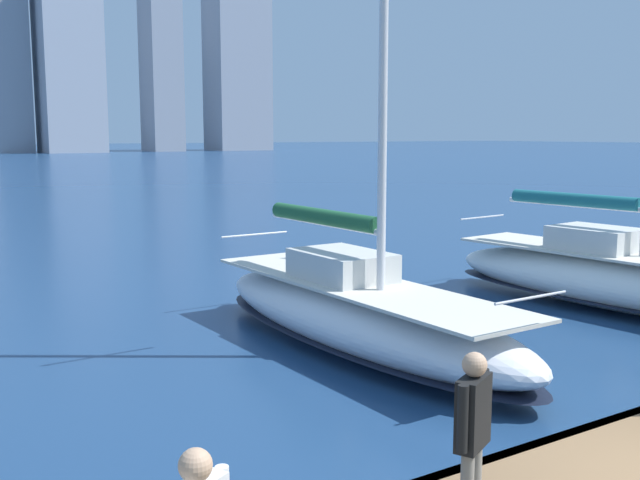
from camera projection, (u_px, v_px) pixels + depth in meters
sailboat_teal at (613, 276)px, 17.74m from camera, size 3.26×9.12×11.89m
sailboat_forest at (357, 311)px, 14.40m from camera, size 2.51×9.13×10.43m
person_black_shirt at (473, 424)px, 6.56m from camera, size 0.56×0.36×1.65m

